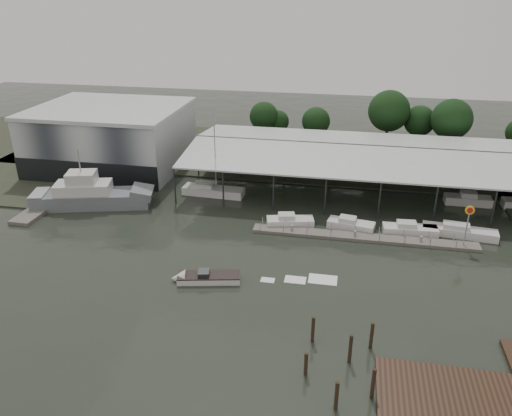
% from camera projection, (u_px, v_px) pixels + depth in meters
% --- Properties ---
extents(ground, '(200.00, 200.00, 0.00)m').
position_uv_depth(ground, '(228.00, 267.00, 56.54)').
color(ground, '#242A22').
rests_on(ground, ground).
extents(land_strip_far, '(140.00, 30.00, 0.30)m').
position_uv_depth(land_strip_far, '(282.00, 154.00, 94.09)').
color(land_strip_far, '#33382A').
rests_on(land_strip_far, ground).
extents(land_strip_west, '(20.00, 40.00, 0.30)m').
position_uv_depth(land_strip_west, '(54.00, 161.00, 90.29)').
color(land_strip_west, '#33382A').
rests_on(land_strip_west, ground).
extents(storage_warehouse, '(24.50, 20.50, 10.50)m').
position_uv_depth(storage_warehouse, '(112.00, 137.00, 86.03)').
color(storage_warehouse, '#B0B6BC').
rests_on(storage_warehouse, ground).
extents(covered_boat_shed, '(58.24, 24.00, 6.96)m').
position_uv_depth(covered_boat_shed, '(379.00, 150.00, 76.13)').
color(covered_boat_shed, silver).
rests_on(covered_boat_shed, ground).
extents(trawler_dock, '(3.00, 18.00, 0.50)m').
position_uv_depth(trawler_dock, '(55.00, 198.00, 74.17)').
color(trawler_dock, '#66605A').
rests_on(trawler_dock, ground).
extents(floating_dock, '(28.00, 2.00, 1.40)m').
position_uv_depth(floating_dock, '(363.00, 237.00, 62.80)').
color(floating_dock, '#66605A').
rests_on(floating_dock, ground).
extents(shell_fuel_sign, '(1.10, 0.18, 5.55)m').
position_uv_depth(shell_fuel_sign, '(468.00, 219.00, 59.19)').
color(shell_fuel_sign, '#949699').
rests_on(shell_fuel_sign, ground).
extents(boardwalk_platform, '(15.00, 12.00, 0.50)m').
position_uv_depth(boardwalk_platform, '(489.00, 397.00, 38.53)').
color(boardwalk_platform, '#3C2718').
rests_on(boardwalk_platform, ground).
extents(grey_trawler, '(17.57, 8.57, 8.84)m').
position_uv_depth(grey_trawler, '(92.00, 196.00, 71.65)').
color(grey_trawler, slate).
rests_on(grey_trawler, ground).
extents(white_sailboat, '(9.45, 3.05, 13.59)m').
position_uv_depth(white_sailboat, '(212.00, 191.00, 75.74)').
color(white_sailboat, silver).
rests_on(white_sailboat, ground).
extents(speedboat_underway, '(18.25, 5.67, 2.00)m').
position_uv_depth(speedboat_underway, '(203.00, 278.00, 53.82)').
color(speedboat_underway, silver).
rests_on(speedboat_underway, ground).
extents(moored_cruiser_0, '(6.50, 3.47, 1.70)m').
position_uv_depth(moored_cruiser_0, '(290.00, 221.00, 66.11)').
color(moored_cruiser_0, silver).
rests_on(moored_cruiser_0, ground).
extents(moored_cruiser_1, '(6.31, 3.28, 1.70)m').
position_uv_depth(moored_cruiser_1, '(350.00, 225.00, 65.22)').
color(moored_cruiser_1, silver).
rests_on(moored_cruiser_1, ground).
extents(moored_cruiser_2, '(6.95, 2.58, 1.70)m').
position_uv_depth(moored_cruiser_2, '(409.00, 230.00, 63.90)').
color(moored_cruiser_2, silver).
rests_on(moored_cruiser_2, ground).
extents(moored_cruiser_3, '(9.28, 3.22, 1.70)m').
position_uv_depth(moored_cruiser_3, '(459.00, 231.00, 63.45)').
color(moored_cruiser_3, silver).
rests_on(moored_cruiser_3, ground).
extents(mooring_pilings, '(5.63, 7.88, 3.41)m').
position_uv_depth(mooring_pilings, '(343.00, 361.00, 41.10)').
color(mooring_pilings, '#34261A').
rests_on(mooring_pilings, ground).
extents(horizon_tree_line, '(65.55, 10.16, 11.53)m').
position_uv_depth(horizon_tree_line, '(410.00, 120.00, 92.44)').
color(horizon_tree_line, '#321E16').
rests_on(horizon_tree_line, ground).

